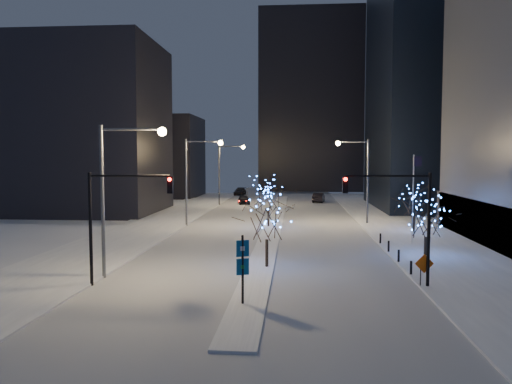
# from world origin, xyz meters

# --- Properties ---
(ground) EXTENTS (160.00, 160.00, 0.00)m
(ground) POSITION_xyz_m (0.00, 0.00, 0.00)
(ground) COLOR white
(ground) RESTS_ON ground
(road) EXTENTS (20.00, 130.00, 0.02)m
(road) POSITION_xyz_m (0.00, 35.00, 0.01)
(road) COLOR #ABB1BA
(road) RESTS_ON ground
(median) EXTENTS (2.00, 80.00, 0.15)m
(median) POSITION_xyz_m (0.00, 30.00, 0.07)
(median) COLOR white
(median) RESTS_ON ground
(east_sidewalk) EXTENTS (10.00, 90.00, 0.15)m
(east_sidewalk) POSITION_xyz_m (15.00, 20.00, 0.07)
(east_sidewalk) COLOR white
(east_sidewalk) RESTS_ON ground
(west_sidewalk) EXTENTS (8.00, 90.00, 0.15)m
(west_sidewalk) POSITION_xyz_m (-14.00, 20.00, 0.07)
(west_sidewalk) COLOR white
(west_sidewalk) RESTS_ON ground
(filler_west_near) EXTENTS (22.00, 18.00, 24.00)m
(filler_west_near) POSITION_xyz_m (-28.00, 40.00, 12.00)
(filler_west_near) COLOR black
(filler_west_near) RESTS_ON ground
(filler_west_far) EXTENTS (18.00, 16.00, 16.00)m
(filler_west_far) POSITION_xyz_m (-26.00, 70.00, 8.00)
(filler_west_far) COLOR black
(filler_west_far) RESTS_ON ground
(horizon_block) EXTENTS (24.00, 14.00, 42.00)m
(horizon_block) POSITION_xyz_m (6.00, 92.00, 21.00)
(horizon_block) COLOR black
(horizon_block) RESTS_ON ground
(street_lamp_w_near) EXTENTS (4.40, 0.56, 10.00)m
(street_lamp_w_near) POSITION_xyz_m (-8.94, 2.00, 6.50)
(street_lamp_w_near) COLOR #595E66
(street_lamp_w_near) RESTS_ON ground
(street_lamp_w_mid) EXTENTS (4.40, 0.56, 10.00)m
(street_lamp_w_mid) POSITION_xyz_m (-8.94, 27.00, 6.50)
(street_lamp_w_mid) COLOR #595E66
(street_lamp_w_mid) RESTS_ON ground
(street_lamp_w_far) EXTENTS (4.40, 0.56, 10.00)m
(street_lamp_w_far) POSITION_xyz_m (-8.94, 52.00, 6.50)
(street_lamp_w_far) COLOR #595E66
(street_lamp_w_far) RESTS_ON ground
(street_lamp_east) EXTENTS (3.90, 0.56, 10.00)m
(street_lamp_east) POSITION_xyz_m (10.08, 30.00, 6.45)
(street_lamp_east) COLOR #595E66
(street_lamp_east) RESTS_ON ground
(traffic_signal_west) EXTENTS (5.26, 0.43, 7.00)m
(traffic_signal_west) POSITION_xyz_m (-8.44, -0.00, 4.76)
(traffic_signal_west) COLOR black
(traffic_signal_west) RESTS_ON ground
(traffic_signal_east) EXTENTS (5.26, 0.43, 7.00)m
(traffic_signal_east) POSITION_xyz_m (8.94, 1.00, 4.76)
(traffic_signal_east) COLOR black
(traffic_signal_east) RESTS_ON ground
(flagpoles) EXTENTS (1.35, 2.60, 8.00)m
(flagpoles) POSITION_xyz_m (13.37, 17.25, 4.80)
(flagpoles) COLOR silver
(flagpoles) RESTS_ON east_sidewalk
(bollards) EXTENTS (0.16, 12.16, 0.90)m
(bollards) POSITION_xyz_m (10.20, 10.00, 0.60)
(bollards) COLOR black
(bollards) RESTS_ON east_sidewalk
(car_near) EXTENTS (2.59, 4.80, 1.55)m
(car_near) POSITION_xyz_m (-6.14, 54.31, 0.78)
(car_near) COLOR black
(car_near) RESTS_ON ground
(car_mid) EXTENTS (2.50, 5.21, 1.65)m
(car_mid) POSITION_xyz_m (6.64, 58.65, 0.82)
(car_mid) COLOR black
(car_mid) RESTS_ON ground
(car_far) EXTENTS (2.35, 5.31, 1.52)m
(car_far) POSITION_xyz_m (-9.00, 74.10, 0.76)
(car_far) COLOR black
(car_far) RESTS_ON ground
(holiday_tree_median_near) EXTENTS (5.06, 5.06, 5.43)m
(holiday_tree_median_near) POSITION_xyz_m (0.50, 5.63, 3.68)
(holiday_tree_median_near) COLOR black
(holiday_tree_median_near) RESTS_ON median
(holiday_tree_median_far) EXTENTS (5.31, 5.31, 5.56)m
(holiday_tree_median_far) POSITION_xyz_m (-0.50, 26.44, 3.66)
(holiday_tree_median_far) COLOR black
(holiday_tree_median_far) RESTS_ON median
(holiday_tree_plaza_near) EXTENTS (4.84, 4.84, 4.64)m
(holiday_tree_plaza_near) POSITION_xyz_m (12.83, 10.74, 3.05)
(holiday_tree_plaza_near) COLOR black
(holiday_tree_plaza_near) RESTS_ON east_sidewalk
(holiday_tree_plaza_far) EXTENTS (4.59, 4.59, 5.07)m
(holiday_tree_plaza_far) POSITION_xyz_m (14.99, 23.96, 3.32)
(holiday_tree_plaza_far) COLOR black
(holiday_tree_plaza_far) RESTS_ON east_sidewalk
(wayfinding_sign) EXTENTS (0.66, 0.32, 3.82)m
(wayfinding_sign) POSITION_xyz_m (-0.27, -3.46, 2.34)
(wayfinding_sign) COLOR black
(wayfinding_sign) RESTS_ON ground
(construction_sign) EXTENTS (1.17, 0.19, 1.94)m
(construction_sign) POSITION_xyz_m (10.30, 1.07, 1.32)
(construction_sign) COLOR black
(construction_sign) RESTS_ON east_sidewalk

